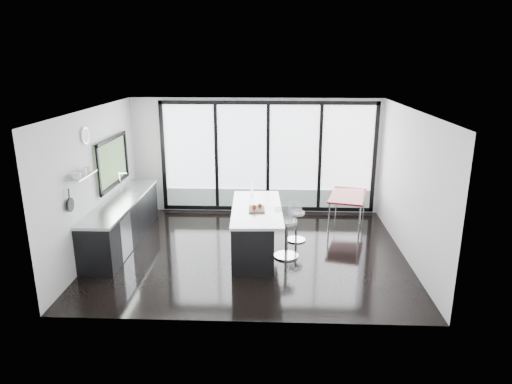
{
  "coord_description": "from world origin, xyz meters",
  "views": [
    {
      "loc": [
        0.46,
        -8.34,
        3.71
      ],
      "look_at": [
        0.1,
        0.3,
        1.15
      ],
      "focal_mm": 32.0,
      "sensor_mm": 36.0,
      "label": 1
    }
  ],
  "objects_px": {
    "bar_stool_far": "(296,226)",
    "island": "(253,229)",
    "bar_stool_near": "(286,238)",
    "red_table": "(347,210)"
  },
  "relations": [
    {
      "from": "island",
      "to": "bar_stool_far",
      "type": "height_order",
      "value": "island"
    },
    {
      "from": "bar_stool_near",
      "to": "red_table",
      "type": "relative_size",
      "value": 0.57
    },
    {
      "from": "island",
      "to": "bar_stool_near",
      "type": "height_order",
      "value": "island"
    },
    {
      "from": "bar_stool_near",
      "to": "red_table",
      "type": "distance_m",
      "value": 2.33
    },
    {
      "from": "bar_stool_far",
      "to": "island",
      "type": "bearing_deg",
      "value": -159.1
    },
    {
      "from": "bar_stool_near",
      "to": "red_table",
      "type": "height_order",
      "value": "bar_stool_near"
    },
    {
      "from": "island",
      "to": "bar_stool_far",
      "type": "xyz_separation_m",
      "value": [
        0.88,
        0.61,
        -0.15
      ]
    },
    {
      "from": "bar_stool_far",
      "to": "red_table",
      "type": "height_order",
      "value": "red_table"
    },
    {
      "from": "bar_stool_near",
      "to": "bar_stool_far",
      "type": "relative_size",
      "value": 1.18
    },
    {
      "from": "red_table",
      "to": "island",
      "type": "bearing_deg",
      "value": -142.19
    }
  ]
}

